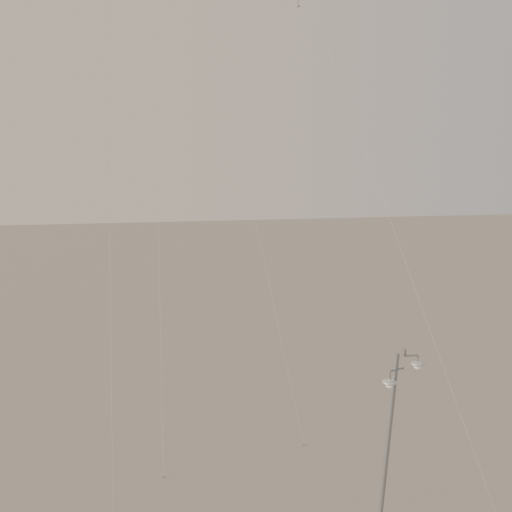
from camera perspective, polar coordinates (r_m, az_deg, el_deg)
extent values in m
cylinder|color=gray|center=(27.05, 10.31, -16.22)|extent=(0.69, 0.18, 8.52)
cylinder|color=gray|center=(25.45, 11.78, -7.51)|extent=(0.14, 0.14, 0.18)
cylinder|color=gray|center=(25.59, 12.30, -7.79)|extent=(0.50, 0.07, 0.07)
cylinder|color=gray|center=(25.72, 12.81, -8.06)|extent=(0.06, 0.06, 0.30)
ellipsoid|color=beige|center=(25.77, 12.79, -8.37)|extent=(0.52, 0.52, 0.18)
cylinder|color=gray|center=(25.48, 11.20, -8.91)|extent=(0.58, 0.28, 0.07)
cylinder|color=gray|center=(25.37, 10.66, -9.47)|extent=(0.06, 0.06, 0.40)
ellipsoid|color=beige|center=(25.44, 10.64, -9.88)|extent=(0.52, 0.52, 0.18)
cylinder|color=beige|center=(28.06, -11.70, 4.57)|extent=(0.34, 6.96, 26.77)
cylinder|color=beige|center=(34.46, -8.06, 16.09)|extent=(0.41, 8.07, 38.75)
cylinder|color=gray|center=(34.81, -7.42, -17.11)|extent=(0.06, 0.06, 0.10)
cylinder|color=beige|center=(32.43, 10.94, 2.13)|extent=(6.63, 10.29, 22.87)
cylinder|color=beige|center=(38.14, -1.36, 8.92)|extent=(5.28, 10.58, 29.57)
cylinder|color=gray|center=(37.39, 3.84, -14.83)|extent=(0.06, 0.06, 0.10)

